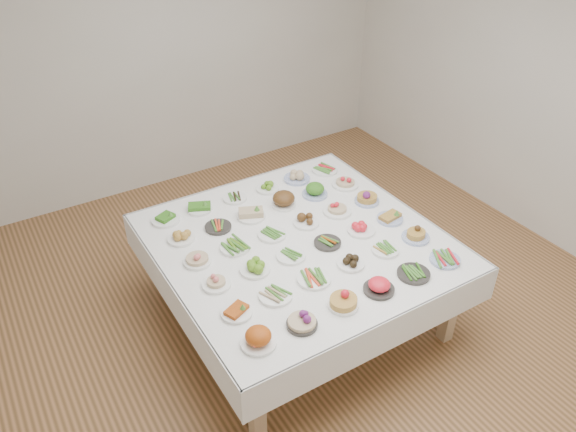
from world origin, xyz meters
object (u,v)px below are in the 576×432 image
dish_0 (258,338)px  dish_18 (197,257)px  display_table (298,247)px  dish_35 (325,169)px

dish_0 → dish_18: dish_0 is taller
display_table → dish_0: (-0.76, -0.76, 0.12)m
dish_0 → dish_35: 2.16m
dish_0 → dish_18: 0.91m
dish_35 → dish_0: bearing=-135.2°
dish_18 → dish_35: (1.52, 0.62, -0.03)m
dish_0 → dish_35: bearing=44.8°
display_table → dish_35: (0.77, 0.76, 0.09)m
display_table → dish_0: dish_0 is taller
dish_0 → display_table: bearing=44.8°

